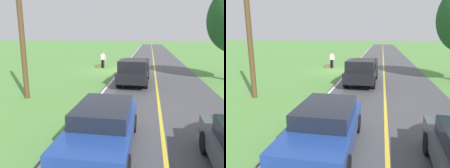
# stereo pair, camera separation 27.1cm
# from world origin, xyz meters

# --- Properties ---
(ground_plane) EXTENTS (200.00, 200.00, 0.00)m
(ground_plane) POSITION_xyz_m (0.00, 0.00, 0.00)
(ground_plane) COLOR #568E42
(road_surface) EXTENTS (7.10, 120.00, 0.00)m
(road_surface) POSITION_xyz_m (-4.28, 0.00, 0.00)
(road_surface) COLOR #47474C
(road_surface) RESTS_ON ground
(lane_edge_line) EXTENTS (0.16, 117.60, 0.00)m
(lane_edge_line) POSITION_xyz_m (-0.91, 0.00, 0.01)
(lane_edge_line) COLOR silver
(lane_edge_line) RESTS_ON ground
(lane_centre_line) EXTENTS (0.14, 117.60, 0.00)m
(lane_centre_line) POSITION_xyz_m (-4.28, 0.00, 0.01)
(lane_centre_line) COLOR gold
(lane_centre_line) RESTS_ON ground
(hitchhiker_walking) EXTENTS (0.62, 0.52, 1.75)m
(hitchhiker_walking) POSITION_xyz_m (1.17, -1.79, 0.98)
(hitchhiker_walking) COLOR black
(hitchhiker_walking) RESTS_ON ground
(suitcase_carried) EXTENTS (0.47, 0.22, 0.41)m
(suitcase_carried) POSITION_xyz_m (1.59, -1.72, 0.20)
(suitcase_carried) COLOR brown
(suitcase_carried) RESTS_ON ground
(pickup_truck_passing) EXTENTS (2.19, 5.44, 1.82)m
(pickup_truck_passing) POSITION_xyz_m (-2.65, 5.27, 0.97)
(pickup_truck_passing) COLOR black
(pickup_truck_passing) RESTS_ON ground
(sedan_ahead_same_lane) EXTENTS (1.96, 4.41, 1.41)m
(sedan_ahead_same_lane) POSITION_xyz_m (-2.37, 14.79, 0.75)
(sedan_ahead_same_lane) COLOR navy
(sedan_ahead_same_lane) RESTS_ON ground
(utility_pole_roadside) EXTENTS (0.28, 0.28, 8.50)m
(utility_pole_roadside) POSITION_xyz_m (3.03, 10.05, 4.25)
(utility_pole_roadside) COLOR brown
(utility_pole_roadside) RESTS_ON ground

